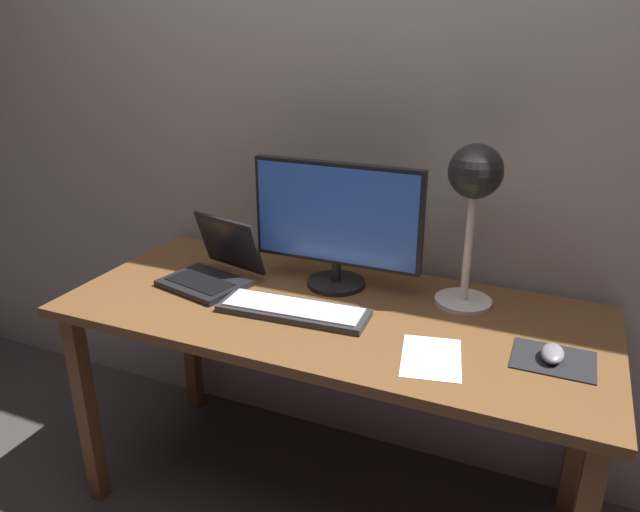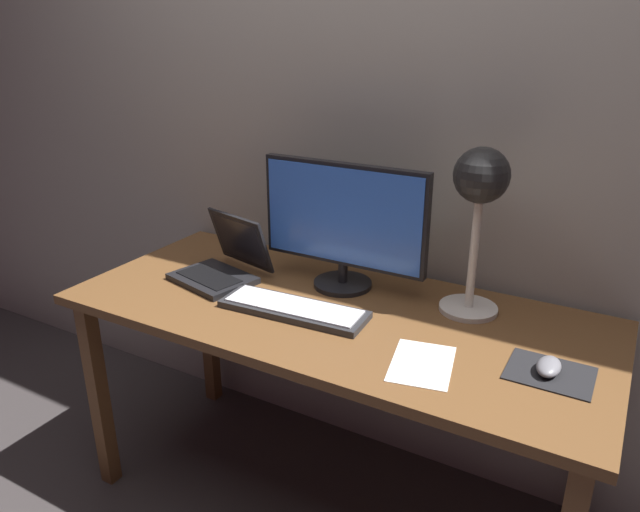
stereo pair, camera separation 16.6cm
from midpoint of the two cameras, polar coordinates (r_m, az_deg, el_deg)
The scene contains 10 objects.
ground_plane at distance 2.20m, azimuth 3.37°, elevation -22.58°, with size 4.80×4.80×0.00m, color #383333.
back_wall at distance 1.96m, azimuth 9.57°, elevation 14.53°, with size 4.80×0.06×2.60m, color #9E998E.
desk at distance 1.80m, azimuth 3.83°, elevation -7.32°, with size 1.60×0.70×0.74m.
monitor at distance 1.83m, azimuth 4.86°, elevation 3.32°, with size 0.55×0.19×0.40m.
keyboard_main at distance 1.73m, azimuth 0.19°, elevation -5.16°, with size 0.45×0.17×0.03m.
laptop at distance 1.97m, azimuth -6.69°, elevation -0.44°, with size 0.31×0.31×0.21m.
desk_lamp at distance 1.70m, azimuth 17.87°, elevation 5.71°, with size 0.17×0.17×0.48m.
mousepad at distance 1.59m, azimuth 24.15°, elevation -10.34°, with size 0.20×0.16×0.00m, color black.
mouse at distance 1.58m, azimuth 24.05°, elevation -9.77°, with size 0.06×0.10×0.03m, color slate.
paper_sheet_near_mouse at distance 1.53m, azimuth 12.91°, elevation -10.15°, with size 0.15×0.21×0.00m, color white.
Camera 2 is at (0.75, -1.40, 1.53)m, focal length 33.26 mm.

